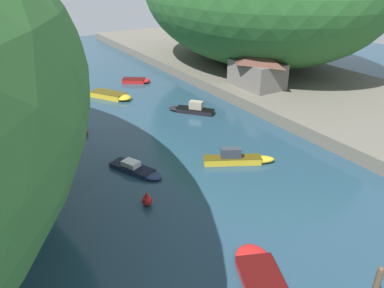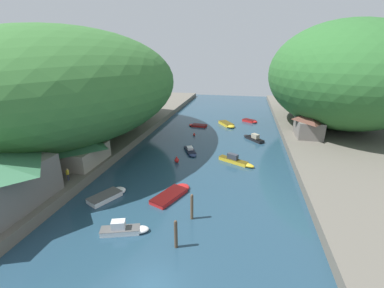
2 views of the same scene
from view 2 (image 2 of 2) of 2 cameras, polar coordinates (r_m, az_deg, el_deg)
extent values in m
plane|color=#234256|center=(47.44, 3.65, -1.36)|extent=(130.00, 130.00, 0.00)
cube|color=#666056|center=(56.24, -22.45, 1.25)|extent=(22.00, 120.00, 1.31)
cube|color=#666056|center=(50.49, 33.07, -2.54)|extent=(22.00, 120.00, 1.31)
ellipsoid|color=#387033|center=(53.42, -25.95, 11.75)|extent=(37.73, 52.82, 20.20)
ellipsoid|color=#2D662D|center=(65.90, 30.37, 13.12)|extent=(30.71, 42.99, 22.25)
cube|color=gray|center=(42.20, -24.26, -2.12)|extent=(7.14, 7.31, 2.54)
pyramid|color=#38704C|center=(41.52, -24.67, 0.61)|extent=(7.71, 7.89, 1.73)
cube|color=slate|center=(55.62, 24.42, 3.24)|extent=(4.55, 6.73, 3.25)
pyramid|color=brown|center=(55.06, 24.78, 5.66)|extent=(4.92, 7.27, 1.61)
cube|color=red|center=(62.58, 1.63, 4.11)|extent=(3.69, 2.35, 0.42)
ellipsoid|color=red|center=(63.11, 0.13, 4.25)|extent=(1.96, 2.03, 0.42)
cube|color=#450A0A|center=(62.52, 1.63, 4.31)|extent=(3.76, 2.40, 0.03)
cube|color=red|center=(32.46, -5.13, -11.48)|extent=(3.87, 5.37, 0.49)
ellipsoid|color=red|center=(34.12, -2.48, -9.74)|extent=(2.83, 3.06, 0.49)
cube|color=#450A0A|center=(32.33, -5.15, -11.08)|extent=(3.95, 5.48, 0.03)
cube|color=gold|center=(64.20, 7.59, 4.47)|extent=(4.12, 4.97, 0.69)
ellipsoid|color=gold|center=(62.24, 8.56, 3.94)|extent=(2.82, 2.96, 0.69)
cube|color=#4C3E0E|center=(64.11, 7.60, 4.78)|extent=(4.21, 5.06, 0.03)
cube|color=white|center=(33.75, -18.80, -11.13)|extent=(3.45, 4.33, 0.61)
ellipsoid|color=white|center=(34.65, -16.11, -9.98)|extent=(2.50, 2.55, 0.61)
cube|color=#525252|center=(33.59, -18.86, -10.66)|extent=(3.52, 4.42, 0.03)
cube|color=navy|center=(46.59, -0.46, -1.48)|extent=(2.98, 4.26, 0.37)
ellipsoid|color=navy|center=(44.76, 0.09, -2.39)|extent=(2.07, 2.40, 0.37)
cube|color=black|center=(46.52, -0.46, -1.25)|extent=(3.04, 4.34, 0.03)
cube|color=silver|center=(46.55, -0.50, -0.94)|extent=(1.49, 1.70, 0.48)
cube|color=black|center=(53.89, 13.75, 1.00)|extent=(3.80, 4.21, 0.52)
ellipsoid|color=black|center=(55.45, 12.27, 1.65)|extent=(2.35, 2.48, 0.52)
cube|color=black|center=(53.80, 13.77, 1.28)|extent=(3.87, 4.29, 0.03)
cube|color=#9E937F|center=(53.57, 13.91, 1.69)|extent=(1.68, 1.76, 0.92)
cube|color=white|center=(27.86, -15.65, -18.08)|extent=(3.96, 2.30, 0.54)
ellipsoid|color=white|center=(27.58, -11.59, -18.13)|extent=(2.14, 1.67, 0.54)
cube|color=#525252|center=(27.69, -15.70, -17.62)|extent=(4.04, 2.34, 0.03)
cube|color=silver|center=(27.45, -16.04, -16.88)|extent=(1.51, 1.21, 0.90)
cube|color=red|center=(68.47, 12.55, 5.08)|extent=(3.55, 3.17, 0.57)
ellipsoid|color=red|center=(67.63, 13.65, 4.81)|extent=(2.20, 2.19, 0.57)
cube|color=#450A0A|center=(68.40, 12.57, 5.32)|extent=(3.62, 3.23, 0.03)
cube|color=gold|center=(42.50, 9.16, -3.73)|extent=(4.90, 3.31, 0.59)
ellipsoid|color=gold|center=(41.42, 12.09, -4.57)|extent=(2.68, 2.09, 0.59)
cube|color=#4C3E0E|center=(42.38, 9.18, -3.34)|extent=(4.99, 3.37, 0.03)
cube|color=#333842|center=(42.28, 9.03, -2.76)|extent=(1.90, 1.50, 0.89)
cylinder|color=#4C3D2D|center=(24.75, -3.60, -19.52)|extent=(0.32, 0.32, 2.73)
sphere|color=#4C3D2D|center=(23.88, -3.68, -16.86)|extent=(0.28, 0.28, 0.28)
cylinder|color=brown|center=(28.15, -0.03, -13.93)|extent=(0.32, 0.32, 2.82)
sphere|color=brown|center=(27.37, -0.03, -11.36)|extent=(0.28, 0.28, 0.28)
sphere|color=red|center=(55.48, 0.48, 2.11)|extent=(0.51, 0.51, 0.51)
cone|color=red|center=(55.37, 0.49, 2.49)|extent=(0.25, 0.25, 0.25)
sphere|color=red|center=(42.04, -3.43, -3.64)|extent=(0.76, 0.76, 0.76)
cone|color=red|center=(41.81, -3.44, -2.92)|extent=(0.38, 0.38, 0.38)
cylinder|color=#282D3D|center=(37.08, -25.85, -6.75)|extent=(0.13, 0.13, 0.85)
cylinder|color=#282D3D|center=(37.23, -25.74, -6.63)|extent=(0.13, 0.13, 0.85)
cube|color=gold|center=(36.86, -25.96, -5.67)|extent=(0.29, 0.42, 0.62)
sphere|color=tan|center=(36.70, -26.06, -5.07)|extent=(0.22, 0.22, 0.22)
camera|label=1|loc=(25.28, -39.12, 12.85)|focal=35.00mm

